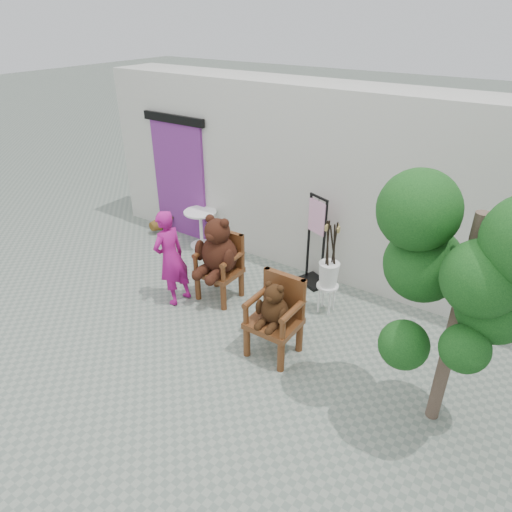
% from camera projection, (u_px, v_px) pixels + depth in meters
% --- Properties ---
extents(ground_plane, '(60.00, 60.00, 0.00)m').
position_uv_depth(ground_plane, '(223.00, 363.00, 5.82)').
color(ground_plane, gray).
rests_on(ground_plane, ground).
extents(back_wall, '(9.00, 1.00, 3.00)m').
position_uv_depth(back_wall, '(338.00, 183.00, 7.34)').
color(back_wall, beige).
rests_on(back_wall, ground).
extents(doorway, '(1.40, 0.11, 2.33)m').
position_uv_depth(doorway, '(180.00, 177.00, 8.61)').
color(doorway, '#71297D').
rests_on(doorway, ground).
extents(chair_big, '(0.68, 0.72, 1.37)m').
position_uv_depth(chair_big, '(219.00, 254.00, 6.78)').
color(chair_big, '#4B2610').
rests_on(chair_big, ground).
extents(chair_small, '(0.62, 0.57, 1.08)m').
position_uv_depth(chair_small, '(276.00, 311.00, 5.71)').
color(chair_small, '#4B2610').
rests_on(chair_small, ground).
extents(person, '(0.38, 0.55, 1.44)m').
position_uv_depth(person, '(171.00, 258.00, 6.75)').
color(person, '#9F1372').
rests_on(person, ground).
extents(cafe_table, '(0.60, 0.60, 0.70)m').
position_uv_depth(cafe_table, '(201.00, 224.00, 8.46)').
color(cafe_table, white).
rests_on(cafe_table, ground).
extents(display_stand, '(0.55, 0.49, 1.51)m').
position_uv_depth(display_stand, '(315.00, 252.00, 7.22)').
color(display_stand, black).
rests_on(display_stand, ground).
extents(stool_bucket, '(0.32, 0.32, 1.45)m').
position_uv_depth(stool_bucket, '(329.00, 274.00, 6.50)').
color(stool_bucket, white).
rests_on(stool_bucket, ground).
extents(tree, '(1.73, 1.26, 2.78)m').
position_uv_depth(tree, '(473.00, 268.00, 4.03)').
color(tree, '#453429').
rests_on(tree, ground).
extents(potted_plant, '(0.44, 0.40, 0.43)m').
position_uv_depth(potted_plant, '(161.00, 222.00, 9.10)').
color(potted_plant, '#0E3411').
rests_on(potted_plant, ground).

